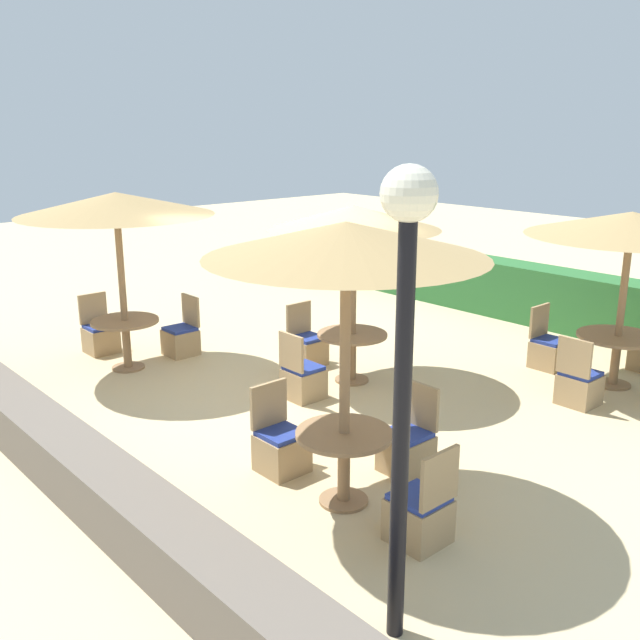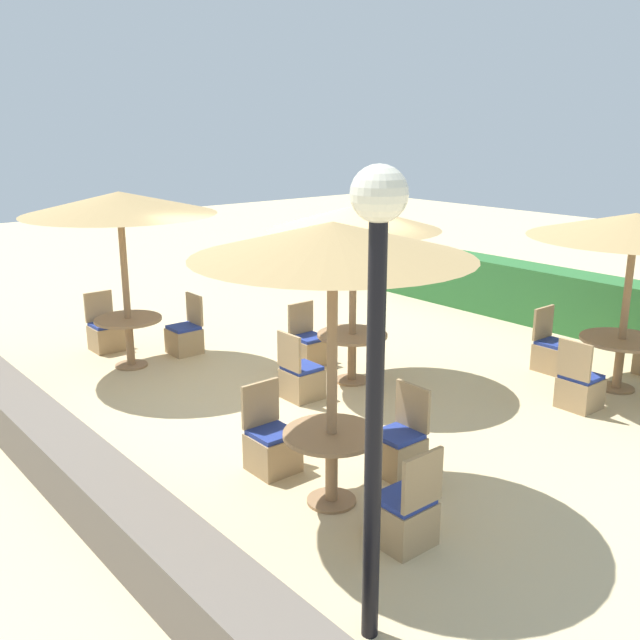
% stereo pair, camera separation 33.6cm
% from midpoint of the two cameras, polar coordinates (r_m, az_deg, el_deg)
% --- Properties ---
extents(ground_plane, '(40.00, 40.00, 0.00)m').
position_cam_midpoint_polar(ground_plane, '(9.82, -3.62, -5.69)').
color(ground_plane, '#D1BA8C').
extents(hedge_row, '(13.00, 0.70, 1.03)m').
position_cam_midpoint_polar(hedge_row, '(13.69, 15.13, 2.19)').
color(hedge_row, '#2D6B33').
rests_on(hedge_row, ground_plane).
extents(stone_border, '(10.00, 0.56, 0.55)m').
position_cam_midpoint_polar(stone_border, '(8.28, -22.13, -9.03)').
color(stone_border, '#6B6056').
rests_on(stone_border, ground_plane).
extents(lamp_post, '(0.36, 0.36, 3.32)m').
position_cam_midpoint_polar(lamp_post, '(4.53, 4.71, 0.07)').
color(lamp_post, black).
rests_on(lamp_post, ground_plane).
extents(parasol_front_right, '(2.56, 2.56, 2.72)m').
position_cam_midpoint_polar(parasol_front_right, '(6.27, 0.56, 6.31)').
color(parasol_front_right, '#93704C').
rests_on(parasol_front_right, ground_plane).
extents(round_table_front_right, '(0.93, 0.93, 0.73)m').
position_cam_midpoint_polar(round_table_front_right, '(6.88, 0.51, -10.36)').
color(round_table_front_right, '#93704C').
rests_on(round_table_front_right, ground_plane).
extents(patio_chair_front_right_west, '(0.46, 0.46, 0.93)m').
position_cam_midpoint_polar(patio_chair_front_right_west, '(7.61, -4.45, -10.13)').
color(patio_chair_front_right_west, tan).
rests_on(patio_chair_front_right_west, ground_plane).
extents(patio_chair_front_right_east, '(0.46, 0.46, 0.93)m').
position_cam_midpoint_polar(patio_chair_front_right_east, '(6.45, 6.49, -15.25)').
color(patio_chair_front_right_east, tan).
rests_on(patio_chair_front_right_east, ground_plane).
extents(patio_chair_front_right_north, '(0.46, 0.46, 0.93)m').
position_cam_midpoint_polar(patio_chair_front_right_north, '(7.62, 5.73, -10.13)').
color(patio_chair_front_right_north, tan).
rests_on(patio_chair_front_right_north, ground_plane).
extents(parasol_back_right, '(2.74, 2.74, 2.42)m').
position_cam_midpoint_polar(parasol_back_right, '(10.24, 22.78, 7.05)').
color(parasol_back_right, '#93704C').
rests_on(parasol_back_right, ground_plane).
extents(round_table_back_right, '(1.10, 1.10, 0.73)m').
position_cam_midpoint_polar(round_table_back_right, '(10.58, 21.84, -1.93)').
color(round_table_back_right, '#93704C').
rests_on(round_table_back_right, ground_plane).
extents(patio_chair_back_right_west, '(0.46, 0.46, 0.93)m').
position_cam_midpoint_polar(patio_chair_back_right_west, '(11.12, 16.98, -2.37)').
color(patio_chair_back_right_west, tan).
rests_on(patio_chair_back_right_west, ground_plane).
extents(patio_chair_back_right_south, '(0.46, 0.46, 0.93)m').
position_cam_midpoint_polar(patio_chair_back_right_south, '(9.80, 19.07, -4.97)').
color(patio_chair_back_right_south, tan).
rests_on(patio_chair_back_right_south, ground_plane).
extents(parasol_front_left, '(2.75, 2.75, 2.61)m').
position_cam_midpoint_polar(parasol_front_left, '(10.58, -16.90, 8.84)').
color(parasol_front_left, '#93704C').
rests_on(parasol_front_left, ground_plane).
extents(round_table_front_left, '(0.98, 0.98, 0.75)m').
position_cam_midpoint_polar(round_table_front_left, '(10.94, -16.14, -0.89)').
color(round_table_front_left, '#93704C').
rests_on(round_table_front_left, ground_plane).
extents(patio_chair_front_left_north, '(0.46, 0.46, 0.93)m').
position_cam_midpoint_polar(patio_chair_front_left_north, '(11.48, -11.85, -1.45)').
color(patio_chair_front_left_north, tan).
rests_on(patio_chair_front_left_north, ground_plane).
extents(patio_chair_front_left_west, '(0.46, 0.46, 0.93)m').
position_cam_midpoint_polar(patio_chair_front_left_west, '(11.93, -17.94, -1.25)').
color(patio_chair_front_left_west, tan).
rests_on(patio_chair_front_left_west, ground_plane).
extents(parasol_center, '(2.36, 2.36, 2.49)m').
position_cam_midpoint_polar(parasol_center, '(9.63, 1.71, 8.12)').
color(parasol_center, '#93704C').
rests_on(parasol_center, ground_plane).
extents(round_table_center, '(0.98, 0.98, 0.70)m').
position_cam_midpoint_polar(round_table_center, '(10.01, 1.62, -1.98)').
color(round_table_center, '#93704C').
rests_on(round_table_center, ground_plane).
extents(patio_chair_center_south, '(0.46, 0.46, 0.93)m').
position_cam_midpoint_polar(patio_chair_center_south, '(9.48, -2.42, -4.79)').
color(patio_chair_center_south, tan).
rests_on(patio_chair_center_south, ground_plane).
extents(patio_chair_center_west, '(0.46, 0.46, 0.93)m').
position_cam_midpoint_polar(patio_chair_center_west, '(10.78, -1.94, -2.24)').
color(patio_chair_center_west, tan).
rests_on(patio_chair_center_west, ground_plane).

